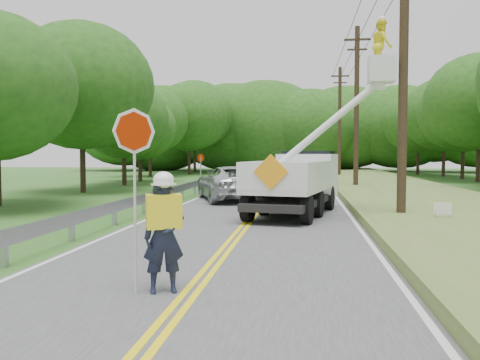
# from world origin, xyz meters

# --- Properties ---
(ground) EXTENTS (140.00, 140.00, 0.00)m
(ground) POSITION_xyz_m (0.00, 0.00, 0.00)
(ground) COLOR #29621B
(ground) RESTS_ON ground
(road) EXTENTS (7.20, 96.00, 0.03)m
(road) POSITION_xyz_m (0.00, 14.00, 0.01)
(road) COLOR #454547
(road) RESTS_ON ground
(guardrail) EXTENTS (0.18, 48.00, 0.77)m
(guardrail) POSITION_xyz_m (-4.02, 14.91, 0.55)
(guardrail) COLOR #9A9DA1
(guardrail) RESTS_ON ground
(utility_poles) EXTENTS (1.60, 43.30, 10.00)m
(utility_poles) POSITION_xyz_m (5.00, 17.02, 5.27)
(utility_poles) COLOR #2D2217
(utility_poles) RESTS_ON ground
(tall_grass_verge) EXTENTS (7.00, 96.00, 0.30)m
(tall_grass_verge) POSITION_xyz_m (7.10, 14.00, 0.15)
(tall_grass_verge) COLOR #576B32
(tall_grass_verge) RESTS_ON ground
(treeline_left) EXTENTS (10.31, 56.47, 10.60)m
(treeline_left) POSITION_xyz_m (-10.80, 30.56, 5.63)
(treeline_left) COLOR #332319
(treeline_left) RESTS_ON ground
(treeline_horizon) EXTENTS (56.22, 14.50, 11.73)m
(treeline_horizon) POSITION_xyz_m (-0.82, 56.36, 5.50)
(treeline_horizon) COLOR #204718
(treeline_horizon) RESTS_ON ground
(flagger) EXTENTS (1.09, 0.71, 2.95)m
(flagger) POSITION_xyz_m (-0.44, -0.48, 1.07)
(flagger) COLOR #191E33
(flagger) RESTS_ON road
(bucket_truck) EXTENTS (5.03, 7.00, 6.59)m
(bucket_truck) POSITION_xyz_m (1.86, 11.15, 1.51)
(bucket_truck) COLOR black
(bucket_truck) RESTS_ON road
(suv_silver) EXTENTS (4.43, 6.40, 1.62)m
(suv_silver) POSITION_xyz_m (-1.65, 15.88, 0.83)
(suv_silver) COLOR silver
(suv_silver) RESTS_ON road
(suv_darkgrey) EXTENTS (3.94, 5.37, 1.45)m
(suv_darkgrey) POSITION_xyz_m (-1.47, 24.60, 0.74)
(suv_darkgrey) COLOR #3A3C42
(suv_darkgrey) RESTS_ON road
(stop_sign_permanent) EXTENTS (0.34, 0.36, 2.21)m
(stop_sign_permanent) POSITION_xyz_m (-4.25, 21.41, 1.43)
(stop_sign_permanent) COLOR #9A9DA1
(stop_sign_permanent) RESTS_ON ground
(yard_sign) EXTENTS (0.53, 0.04, 0.76)m
(yard_sign) POSITION_xyz_m (5.99, 7.76, 0.55)
(yard_sign) COLOR white
(yard_sign) RESTS_ON ground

